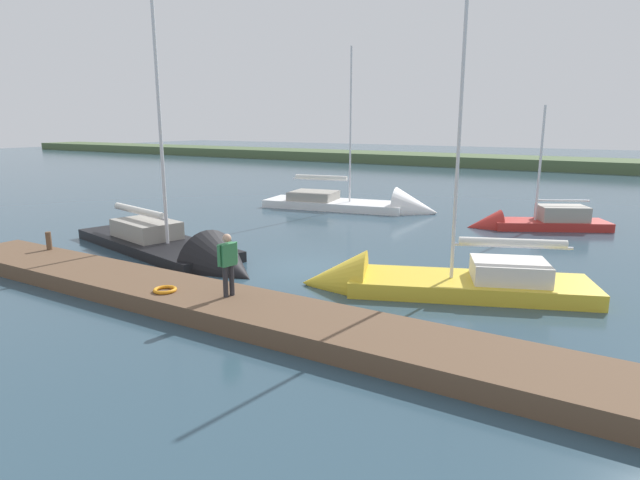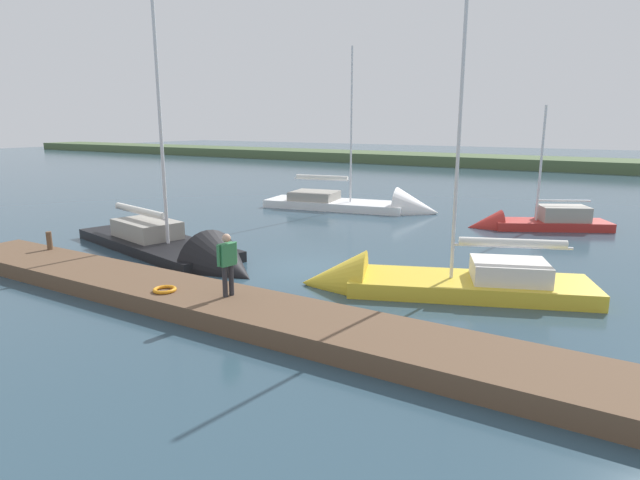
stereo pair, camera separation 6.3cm
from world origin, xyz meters
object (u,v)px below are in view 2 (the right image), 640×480
Objects in this scene: mooring_post_near at (49,241)px; person_on_dock at (227,260)px; sailboat_near_dock at (417,286)px; sailboat_outer_mooring at (183,255)px; life_ring_buoy at (165,290)px; sailboat_far_right at (530,226)px; sailboat_mid_channel at (371,208)px.

mooring_post_near is 9.44m from person_on_dock.
sailboat_outer_mooring reaches higher than sailboat_near_dock.
life_ring_buoy is at bearing -36.14° from sailboat_outer_mooring.
sailboat_far_right is 0.70× the size of sailboat_near_dock.
sailboat_mid_channel is (2.48, -18.48, -0.39)m from life_ring_buoy.
sailboat_mid_channel is (8.04, -13.25, 0.01)m from sailboat_near_dock.
life_ring_buoy is at bearing 21.84° from sailboat_near_dock.
mooring_post_near is 0.07× the size of sailboat_near_dock.
sailboat_far_right is (-6.73, -17.65, -0.41)m from life_ring_buoy.
sailboat_near_dock reaches higher than person_on_dock.
sailboat_far_right reaches higher than mooring_post_near.
mooring_post_near is 4.92m from sailboat_outer_mooring.
mooring_post_near is at bearing -9.86° from life_ring_buoy.
sailboat_mid_channel is 0.83× the size of sailboat_outer_mooring.
life_ring_buoy is 0.06× the size of sailboat_mid_channel.
sailboat_outer_mooring is (9.37, 0.83, -0.04)m from sailboat_near_dock.
mooring_post_near reaches higher than life_ring_buoy.
sailboat_mid_channel is 14.14m from sailboat_outer_mooring.
mooring_post_near is 0.10× the size of sailboat_far_right.
sailboat_outer_mooring is (-3.75, -3.09, -0.73)m from mooring_post_near.
life_ring_buoy is 7.65m from sailboat_near_dock.
sailboat_far_right is at bearing 64.48° from sailboat_outer_mooring.
sailboat_near_dock is at bearing -68.70° from sailboat_mid_channel.
person_on_dock is (-1.82, -0.63, 0.97)m from life_ring_buoy.
sailboat_far_right is 12.47m from sailboat_near_dock.
sailboat_near_dock is 0.90× the size of sailboat_mid_channel.
mooring_post_near is at bearing -172.05° from person_on_dock.
sailboat_mid_channel is at bearing 115.67° from person_on_dock.
sailboat_near_dock is 0.74× the size of sailboat_outer_mooring.
life_ring_buoy is 2.16m from person_on_dock.
mooring_post_near is at bearing -127.51° from sailboat_outer_mooring.
person_on_dock reaches higher than life_ring_buoy.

